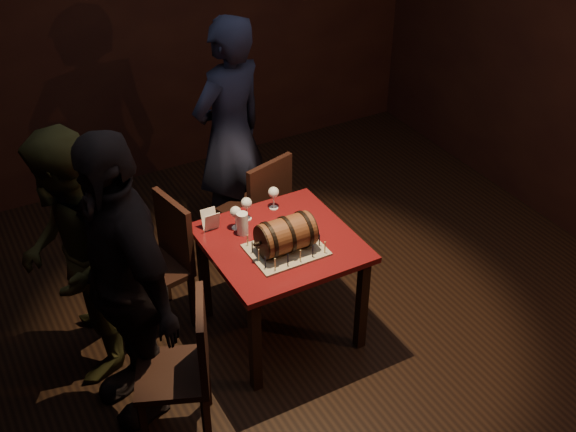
{
  "coord_description": "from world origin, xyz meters",
  "views": [
    {
      "loc": [
        -1.79,
        -3.1,
        3.4
      ],
      "look_at": [
        -0.05,
        0.05,
        0.95
      ],
      "focal_mm": 45.0,
      "sensor_mm": 36.0,
      "label": 1
    }
  ],
  "objects": [
    {
      "name": "room_shell",
      "position": [
        0.0,
        0.0,
        1.4
      ],
      "size": [
        5.04,
        5.04,
        2.8
      ],
      "color": "black",
      "rests_on": "ground"
    },
    {
      "name": "pub_table",
      "position": [
        -0.08,
        0.1,
        0.64
      ],
      "size": [
        0.9,
        0.9,
        0.75
      ],
      "color": "#480C0F",
      "rests_on": "ground"
    },
    {
      "name": "cake_board",
      "position": [
        -0.1,
        -0.02,
        0.76
      ],
      "size": [
        0.45,
        0.35,
        0.01
      ],
      "primitive_type": "cube",
      "color": "gray",
      "rests_on": "pub_table"
    },
    {
      "name": "barrel_cake",
      "position": [
        -0.1,
        -0.02,
        0.87
      ],
      "size": [
        0.39,
        0.23,
        0.23
      ],
      "color": "brown",
      "rests_on": "cake_board"
    },
    {
      "name": "birthday_candles",
      "position": [
        -0.1,
        -0.02,
        0.8
      ],
      "size": [
        0.4,
        0.3,
        0.09
      ],
      "color": "#FEE798",
      "rests_on": "cake_board"
    },
    {
      "name": "wine_glass_left",
      "position": [
        -0.27,
        0.35,
        0.87
      ],
      "size": [
        0.07,
        0.07,
        0.16
      ],
      "color": "silver",
      "rests_on": "pub_table"
    },
    {
      "name": "wine_glass_mid",
      "position": [
        -0.16,
        0.41,
        0.87
      ],
      "size": [
        0.07,
        0.07,
        0.16
      ],
      "color": "silver",
      "rests_on": "pub_table"
    },
    {
      "name": "wine_glass_right",
      "position": [
        0.05,
        0.43,
        0.87
      ],
      "size": [
        0.07,
        0.07,
        0.16
      ],
      "color": "silver",
      "rests_on": "pub_table"
    },
    {
      "name": "pint_of_ale",
      "position": [
        -0.26,
        0.27,
        0.82
      ],
      "size": [
        0.07,
        0.07,
        0.15
      ],
      "color": "silver",
      "rests_on": "pub_table"
    },
    {
      "name": "menu_card",
      "position": [
        -0.41,
        0.42,
        0.81
      ],
      "size": [
        0.1,
        0.05,
        0.13
      ],
      "primitive_type": null,
      "color": "white",
      "rests_on": "pub_table"
    },
    {
      "name": "chair_back",
      "position": [
        0.14,
        0.8,
        0.52
      ],
      "size": [
        0.5,
        0.5,
        0.93
      ],
      "color": "black",
      "rests_on": "ground"
    },
    {
      "name": "chair_left_rear",
      "position": [
        -0.7,
        0.57,
        0.52
      ],
      "size": [
        0.47,
        0.47,
        0.93
      ],
      "color": "black",
      "rests_on": "ground"
    },
    {
      "name": "chair_left_front",
      "position": [
        -0.93,
        -0.38,
        0.52
      ],
      "size": [
        0.52,
        0.52,
        0.93
      ],
      "color": "black",
      "rests_on": "ground"
    },
    {
      "name": "person_back",
      "position": [
        0.11,
        1.23,
        0.91
      ],
      "size": [
        0.77,
        0.63,
        1.81
      ],
      "primitive_type": "imported",
      "rotation": [
        0.0,
        0.0,
        3.47
      ],
      "color": "#181B30",
      "rests_on": "ground"
    },
    {
      "name": "person_left_rear",
      "position": [
        -1.28,
        0.44,
        0.82
      ],
      "size": [
        0.81,
        0.93,
        1.64
      ],
      "primitive_type": "imported",
      "rotation": [
        0.0,
        0.0,
        -1.85
      ],
      "color": "#3F3F1F",
      "rests_on": "ground"
    },
    {
      "name": "person_left_front",
      "position": [
        -1.11,
        -0.02,
        0.91
      ],
      "size": [
        0.59,
        1.12,
        1.83
      ],
      "primitive_type": "imported",
      "rotation": [
        0.0,
        0.0,
        -1.43
      ],
      "color": "black",
      "rests_on": "ground"
    }
  ]
}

